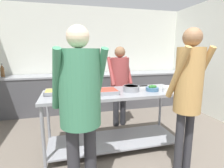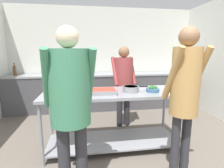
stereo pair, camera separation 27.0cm
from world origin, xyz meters
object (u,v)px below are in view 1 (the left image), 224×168
at_px(serving_tray_vegetables, 63,92).
at_px(serving_tray_roast, 101,92).
at_px(broccoli_bowl, 152,89).
at_px(cook_behind_counter, 120,78).
at_px(guest_serving_left, 80,98).
at_px(water_bottle, 2,71).
at_px(plate_stack, 171,89).
at_px(guest_serving_right, 188,86).
at_px(sauce_pan, 131,88).

height_order(serving_tray_vegetables, serving_tray_roast, same).
bearing_deg(serving_tray_roast, serving_tray_vegetables, 165.56).
bearing_deg(broccoli_bowl, cook_behind_counter, 105.86).
relative_size(serving_tray_roast, guest_serving_left, 0.28).
bearing_deg(water_bottle, serving_tray_roast, -47.13).
distance_m(serving_tray_vegetables, serving_tray_roast, 0.54).
bearing_deg(plate_stack, serving_tray_vegetables, 169.90).
distance_m(plate_stack, guest_serving_right, 0.64).
bearing_deg(broccoli_bowl, guest_serving_right, -82.96).
height_order(serving_tray_vegetables, guest_serving_left, guest_serving_left).
bearing_deg(guest_serving_left, sauce_pan, 43.26).
distance_m(sauce_pan, guest_serving_left, 1.13).
relative_size(serving_tray_roast, guest_serving_right, 0.28).
height_order(serving_tray_vegetables, sauce_pan, sauce_pan).
bearing_deg(serving_tray_vegetables, guest_serving_left, -78.86).
height_order(broccoli_bowl, water_bottle, water_bottle).
relative_size(plate_stack, guest_serving_right, 0.15).
bearing_deg(water_bottle, guest_serving_left, -61.31).
relative_size(broccoli_bowl, cook_behind_counter, 0.12).
xyz_separation_m(broccoli_bowl, water_bottle, (-2.67, 2.07, 0.12)).
height_order(guest_serving_right, cook_behind_counter, guest_serving_right).
bearing_deg(guest_serving_left, water_bottle, 118.69).
xyz_separation_m(broccoli_bowl, plate_stack, (0.27, -0.10, -0.00)).
height_order(sauce_pan, guest_serving_right, guest_serving_right).
bearing_deg(broccoli_bowl, serving_tray_vegetables, 172.22).
xyz_separation_m(sauce_pan, guest_serving_right, (0.41, -0.75, 0.16)).
relative_size(broccoli_bowl, water_bottle, 0.65).
distance_m(plate_stack, guest_serving_left, 1.55).
height_order(sauce_pan, cook_behind_counter, cook_behind_counter).
distance_m(sauce_pan, broccoli_bowl, 0.33).
bearing_deg(sauce_pan, plate_stack, -14.22).
bearing_deg(water_bottle, broccoli_bowl, -37.71).
relative_size(serving_tray_vegetables, guest_serving_right, 0.28).
height_order(serving_tray_vegetables, plate_stack, plate_stack).
relative_size(broccoli_bowl, guest_serving_left, 0.11).
distance_m(serving_tray_vegetables, sauce_pan, 1.01).
distance_m(serving_tray_vegetables, guest_serving_right, 1.67).
bearing_deg(broccoli_bowl, guest_serving_left, -147.61).
relative_size(serving_tray_vegetables, cook_behind_counter, 0.31).
height_order(guest_serving_left, water_bottle, guest_serving_left).
bearing_deg(guest_serving_right, water_bottle, 134.94).
relative_size(sauce_pan, guest_serving_left, 0.22).
bearing_deg(cook_behind_counter, broccoli_bowl, -74.14).
bearing_deg(sauce_pan, serving_tray_vegetables, 172.38).
bearing_deg(guest_serving_right, guest_serving_left, -178.69).
height_order(broccoli_bowl, cook_behind_counter, cook_behind_counter).
bearing_deg(guest_serving_left, serving_tray_vegetables, 101.14).
distance_m(serving_tray_vegetables, plate_stack, 1.61).
bearing_deg(water_bottle, serving_tray_vegetables, -54.41).
bearing_deg(serving_tray_roast, sauce_pan, 0.25).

